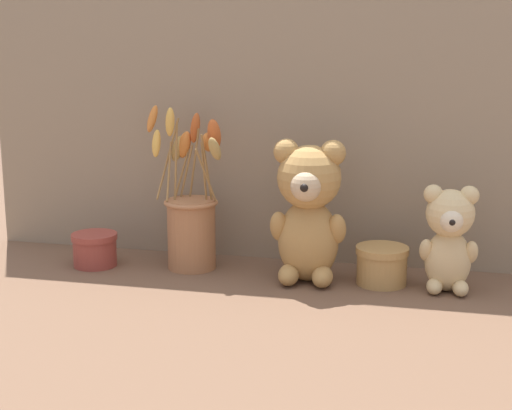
{
  "coord_description": "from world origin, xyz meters",
  "views": [
    {
      "loc": [
        0.34,
        -1.42,
        0.48
      ],
      "look_at": [
        0.0,
        0.02,
        0.15
      ],
      "focal_mm": 55.0,
      "sensor_mm": 36.0,
      "label": 1
    }
  ],
  "objects_px": {
    "teddy_bear_medium": "(449,237)",
    "decorative_tin_short": "(382,265)",
    "decorative_tin_tall": "(95,249)",
    "teddy_bear_large": "(308,209)",
    "flower_vase": "(191,219)"
  },
  "relations": [
    {
      "from": "decorative_tin_tall",
      "to": "teddy_bear_large",
      "type": "bearing_deg",
      "value": -0.05
    },
    {
      "from": "teddy_bear_medium",
      "to": "flower_vase",
      "type": "height_order",
      "value": "flower_vase"
    },
    {
      "from": "teddy_bear_medium",
      "to": "decorative_tin_short",
      "type": "relative_size",
      "value": 1.98
    },
    {
      "from": "decorative_tin_tall",
      "to": "decorative_tin_short",
      "type": "bearing_deg",
      "value": 1.41
    },
    {
      "from": "flower_vase",
      "to": "decorative_tin_tall",
      "type": "xyz_separation_m",
      "value": [
        -0.2,
        -0.03,
        -0.07
      ]
    },
    {
      "from": "teddy_bear_medium",
      "to": "decorative_tin_tall",
      "type": "relative_size",
      "value": 2.14
    },
    {
      "from": "decorative_tin_short",
      "to": "decorative_tin_tall",
      "type": "bearing_deg",
      "value": -178.59
    },
    {
      "from": "teddy_bear_medium",
      "to": "decorative_tin_tall",
      "type": "bearing_deg",
      "value": 179.94
    },
    {
      "from": "teddy_bear_large",
      "to": "flower_vase",
      "type": "xyz_separation_m",
      "value": [
        -0.25,
        0.03,
        -0.04
      ]
    },
    {
      "from": "teddy_bear_medium",
      "to": "flower_vase",
      "type": "xyz_separation_m",
      "value": [
        -0.51,
        0.03,
        -0.0
      ]
    },
    {
      "from": "flower_vase",
      "to": "decorative_tin_tall",
      "type": "bearing_deg",
      "value": -170.67
    },
    {
      "from": "flower_vase",
      "to": "decorative_tin_short",
      "type": "height_order",
      "value": "flower_vase"
    },
    {
      "from": "teddy_bear_medium",
      "to": "flower_vase",
      "type": "relative_size",
      "value": 0.61
    },
    {
      "from": "teddy_bear_large",
      "to": "teddy_bear_medium",
      "type": "xyz_separation_m",
      "value": [
        0.26,
        -0.0,
        -0.04
      ]
    },
    {
      "from": "teddy_bear_large",
      "to": "flower_vase",
      "type": "distance_m",
      "value": 0.25
    }
  ]
}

